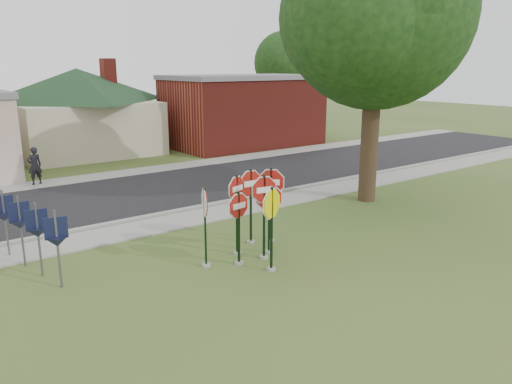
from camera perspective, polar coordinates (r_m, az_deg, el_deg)
ground at (r=13.61m, az=2.75°, el=-9.00°), size 120.00×120.00×0.00m
sidewalk_near at (r=17.91m, az=-8.56°, el=-3.25°), size 60.00×1.60×0.06m
road at (r=21.84m, az=-14.22°, el=-0.36°), size 60.00×7.00×0.04m
sidewalk_far at (r=25.76m, az=-17.97°, el=1.61°), size 60.00×1.60×0.06m
curb at (r=18.75m, az=-10.03°, el=-2.38°), size 60.00×0.20×0.14m
stop_sign_center at (r=13.93m, az=0.93°, el=-1.53°), size 1.03×0.24×2.56m
stop_sign_yellow at (r=13.12m, az=1.80°, el=-2.93°), size 1.07×0.40×2.44m
stop_sign_left at (r=13.60m, az=-2.00°, el=-3.19°), size 0.96×0.24×2.18m
stop_sign_right at (r=14.40m, az=1.49°, el=-1.99°), size 0.91×0.58×2.23m
stop_sign_back_right at (r=15.17m, az=-0.60°, el=-0.40°), size 1.12×0.24×2.47m
stop_sign_back_left at (r=14.26m, az=-2.20°, el=-1.45°), size 0.94×0.32×2.48m
stop_sign_far_right at (r=15.30m, az=1.73°, el=-0.24°), size 0.87×0.75×2.49m
stop_sign_far_left at (r=13.46m, az=-5.85°, el=-2.89°), size 0.39×0.96×2.34m
route_sign_row at (r=14.93m, az=-25.34°, el=-3.29°), size 1.43×4.63×2.00m
building_house at (r=33.19m, az=-19.64°, el=10.49°), size 11.60×11.60×6.20m
building_brick at (r=34.62m, az=-1.47°, el=9.36°), size 10.20×6.20×4.75m
oak_tree at (r=20.39m, az=13.63°, el=19.26°), size 10.84×10.24×10.91m
bg_tree_right at (r=46.56m, az=3.33°, el=14.52°), size 5.60×5.60×8.40m
pedestrian at (r=24.96m, az=-23.97°, el=2.77°), size 0.67×0.48×1.73m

